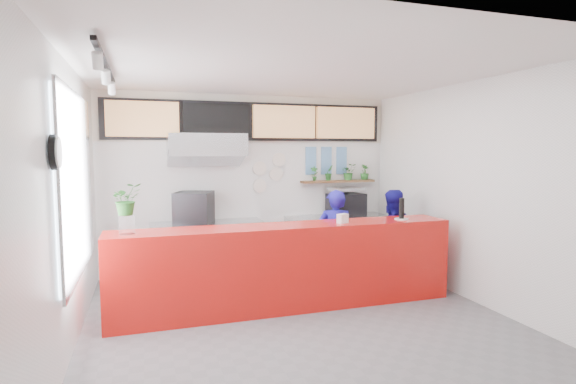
{
  "coord_description": "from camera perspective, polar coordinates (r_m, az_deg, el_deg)",
  "views": [
    {
      "loc": [
        -1.75,
        -5.07,
        2.07
      ],
      "look_at": [
        0.1,
        0.7,
        1.5
      ],
      "focal_mm": 28.0,
      "sensor_mm": 36.0,
      "label": 1
    }
  ],
  "objects": [
    {
      "name": "floor",
      "position": [
        5.75,
        1.23,
        -15.73
      ],
      "size": [
        5.0,
        5.0,
        0.0
      ],
      "primitive_type": "plane",
      "color": "slate",
      "rests_on": "ground"
    },
    {
      "name": "ceiling",
      "position": [
        5.44,
        1.29,
        15.21
      ],
      "size": [
        5.0,
        5.0,
        0.0
      ],
      "primitive_type": "plane",
      "rotation": [
        3.14,
        0.0,
        0.0
      ],
      "color": "silver"
    },
    {
      "name": "wall_back",
      "position": [
        7.79,
        -4.75,
        1.16
      ],
      "size": [
        5.0,
        0.0,
        5.0
      ],
      "primitive_type": "plane",
      "rotation": [
        1.57,
        0.0,
        0.0
      ],
      "color": "white",
      "rests_on": "ground"
    },
    {
      "name": "wall_left",
      "position": [
        5.16,
        -26.03,
        -1.52
      ],
      "size": [
        0.0,
        5.0,
        5.0
      ],
      "primitive_type": "plane",
      "rotation": [
        1.57,
        0.0,
        1.57
      ],
      "color": "white",
      "rests_on": "ground"
    },
    {
      "name": "wall_right",
      "position": [
        6.64,
        22.11,
        0.05
      ],
      "size": [
        0.0,
        5.0,
        5.0
      ],
      "primitive_type": "plane",
      "rotation": [
        1.57,
        0.0,
        -1.57
      ],
      "color": "white",
      "rests_on": "ground"
    },
    {
      "name": "service_counter",
      "position": [
        5.94,
        -0.04,
        -9.45
      ],
      "size": [
        4.5,
        0.6,
        1.1
      ],
      "primitive_type": "cube",
      "color": "red",
      "rests_on": "ground"
    },
    {
      "name": "cream_band",
      "position": [
        7.78,
        -4.79,
        9.26
      ],
      "size": [
        5.0,
        0.02,
        0.8
      ],
      "primitive_type": "cube",
      "color": "beige",
      "rests_on": "wall_back"
    },
    {
      "name": "prep_bench",
      "position": [
        7.51,
        -10.17,
        -7.17
      ],
      "size": [
        1.8,
        0.6,
        0.9
      ],
      "primitive_type": "cube",
      "color": "#B2B5BA",
      "rests_on": "ground"
    },
    {
      "name": "panini_oven",
      "position": [
        7.37,
        -11.84,
        -1.92
      ],
      "size": [
        0.72,
        0.72,
        0.5
      ],
      "primitive_type": "cube",
      "rotation": [
        0.0,
        0.0,
        -0.36
      ],
      "color": "black",
      "rests_on": "prep_bench"
    },
    {
      "name": "extraction_hood",
      "position": [
        7.28,
        -10.33,
        5.92
      ],
      "size": [
        1.2,
        0.7,
        0.35
      ],
      "primitive_type": "cube",
      "color": "#B2B5BA",
      "rests_on": "ceiling"
    },
    {
      "name": "hood_lip",
      "position": [
        7.28,
        -10.31,
        4.34
      ],
      "size": [
        1.2,
        0.69,
        0.31
      ],
      "primitive_type": "cube",
      "rotation": [
        -0.35,
        0.0,
        0.0
      ],
      "color": "#B2B5BA",
      "rests_on": "ceiling"
    },
    {
      "name": "right_bench",
      "position": [
        8.13,
        6.22,
        -6.16
      ],
      "size": [
        1.8,
        0.6,
        0.9
      ],
      "primitive_type": "cube",
      "color": "#B2B5BA",
      "rests_on": "ground"
    },
    {
      "name": "espresso_machine",
      "position": [
        8.09,
        7.38,
        -1.59
      ],
      "size": [
        0.68,
        0.54,
        0.39
      ],
      "primitive_type": "cube",
      "rotation": [
        0.0,
        0.0,
        0.2
      ],
      "color": "black",
      "rests_on": "right_bench"
    },
    {
      "name": "espresso_tray",
      "position": [
        8.07,
        7.41,
        0.39
      ],
      "size": [
        0.63,
        0.5,
        0.05
      ],
      "primitive_type": "cube",
      "rotation": [
        0.0,
        0.0,
        0.21
      ],
      "color": "#ACADB3",
      "rests_on": "espresso_machine"
    },
    {
      "name": "herb_shelf",
      "position": [
        8.21,
        6.37,
        1.36
      ],
      "size": [
        1.4,
        0.18,
        0.04
      ],
      "primitive_type": "cube",
      "color": "brown",
      "rests_on": "wall_back"
    },
    {
      "name": "menu_board_far_left",
      "position": [
        7.47,
        -17.96,
        8.8
      ],
      "size": [
        1.1,
        0.1,
        0.55
      ],
      "primitive_type": "cube",
      "color": "tan",
      "rests_on": "wall_back"
    },
    {
      "name": "menu_board_mid_left",
      "position": [
        7.56,
        -9.02,
        8.95
      ],
      "size": [
        1.1,
        0.1,
        0.55
      ],
      "primitive_type": "cube",
      "color": "black",
      "rests_on": "wall_back"
    },
    {
      "name": "menu_board_mid_right",
      "position": [
        7.82,
        -0.48,
        8.89
      ],
      "size": [
        1.1,
        0.1,
        0.55
      ],
      "primitive_type": "cube",
      "color": "tan",
      "rests_on": "wall_back"
    },
    {
      "name": "menu_board_far_right",
      "position": [
        8.24,
        7.33,
        8.67
      ],
      "size": [
        1.1,
        0.1,
        0.55
      ],
      "primitive_type": "cube",
      "color": "tan",
      "rests_on": "wall_back"
    },
    {
      "name": "soffit",
      "position": [
        7.75,
        -4.74,
        8.91
      ],
      "size": [
        4.8,
        0.04,
        0.65
      ],
      "primitive_type": "cube",
      "color": "black",
      "rests_on": "wall_back"
    },
    {
      "name": "window_pane",
      "position": [
        5.43,
        -25.35,
        0.95
      ],
      "size": [
        0.04,
        2.2,
        1.9
      ],
      "primitive_type": "cube",
      "color": "silver",
      "rests_on": "wall_left"
    },
    {
      "name": "window_frame",
      "position": [
        5.43,
        -25.15,
        0.96
      ],
      "size": [
        0.03,
        2.3,
        2.0
      ],
      "primitive_type": "cube",
      "color": "#B2B5BA",
      "rests_on": "wall_left"
    },
    {
      "name": "wall_clock_rim",
      "position": [
        4.23,
        -27.53,
        4.5
      ],
      "size": [
        0.05,
        0.3,
        0.3
      ],
      "primitive_type": "cylinder",
      "rotation": [
        0.0,
        1.57,
        0.0
      ],
      "color": "black",
      "rests_on": "wall_left"
    },
    {
      "name": "wall_clock_face",
      "position": [
        4.23,
        -27.13,
        4.52
      ],
      "size": [
        0.02,
        0.26,
        0.26
      ],
      "primitive_type": "cylinder",
      "rotation": [
        0.0,
        1.57,
        0.0
      ],
      "color": "white",
      "rests_on": "wall_left"
    },
    {
      "name": "track_rail",
      "position": [
        5.16,
        -22.16,
        14.7
      ],
      "size": [
        0.05,
        2.4,
        0.04
      ],
      "primitive_type": "cube",
      "color": "black",
      "rests_on": "ceiling"
    },
    {
      "name": "dec_plate_a",
      "position": [
        7.78,
        -3.63,
        3.01
      ],
      "size": [
        0.24,
        0.03,
        0.24
      ],
      "primitive_type": "cylinder",
      "rotation": [
        1.57,
        0.0,
        0.0
      ],
      "color": "silver",
      "rests_on": "wall_back"
    },
    {
      "name": "dec_plate_b",
      "position": [
        7.87,
        -1.51,
        2.31
      ],
      "size": [
        0.24,
        0.03,
        0.24
      ],
      "primitive_type": "cylinder",
      "rotation": [
        1.57,
        0.0,
        0.0
      ],
      "color": "silver",
      "rests_on": "wall_back"
    },
    {
      "name": "dec_plate_c",
      "position": [
        7.8,
        -3.62,
        0.8
      ],
      "size": [
        0.24,
        0.03,
        0.24
      ],
      "primitive_type": "cylinder",
      "rotation": [
        1.57,
        0.0,
        0.0
      ],
      "color": "silver",
      "rests_on": "wall_back"
    },
    {
      "name": "dec_plate_d",
      "position": [
        7.87,
        -1.16,
        4.13
      ],
      "size": [
        0.24,
        0.03,
        0.24
      ],
      "primitive_type": "cylinder",
      "rotation": [
        1.57,
        0.0,
        0.0
      ],
      "color": "silver",
      "rests_on": "wall_back"
    },
    {
      "name": "photo_frame_a",
      "position": [
        8.07,
        2.92,
        4.87
      ],
      "size": [
        0.2,
        0.02,
        0.25
      ],
      "primitive_type": "cube",
      "color": "#598CBF",
      "rests_on": "wall_back"
    },
    {
      "name": "photo_frame_b",
      "position": [
        8.18,
        4.89,
        4.86
      ],
      "size": [
        0.2,
        0.02,
        0.25
      ],
      "primitive_type": "cube",
      "color": "#598CBF",
      "rests_on": "wall_back"
    },
    {
      "name": "photo_frame_c",
      "position": [
        8.3,
        6.81,
        4.85
      ],
      "size": [
        0.2,
        0.02,
        0.25
      ],
      "primitive_type": "cube",
      "color": "#598CBF",
      "rests_on": "wall_back"
    },
    {
      "name": "photo_frame_d",
      "position": [
        8.08,
        2.91,
        3.1
      ],
      "size": [
        0.2,
        0.02,
        0.25
      ],
      "primitive_type": "cube",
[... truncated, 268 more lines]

